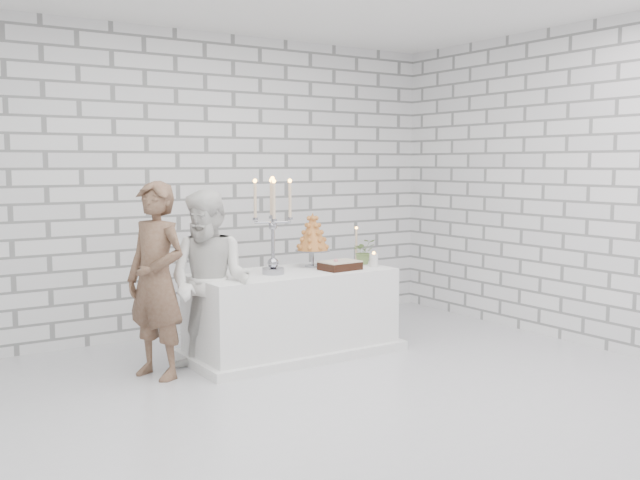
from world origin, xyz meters
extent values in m
cube|color=silver|center=(0.00, 0.00, 0.00)|extent=(6.00, 5.00, 0.01)
cube|color=white|center=(0.00, 2.50, 1.50)|extent=(6.00, 0.01, 3.00)
cube|color=white|center=(3.00, 0.00, 1.50)|extent=(0.01, 5.00, 3.00)
cube|color=white|center=(0.54, 1.23, 0.38)|extent=(1.80, 0.80, 0.75)
imported|color=brown|center=(-0.72, 1.22, 0.78)|extent=(0.58, 0.68, 1.57)
imported|color=white|center=(-0.31, 1.09, 0.75)|extent=(0.90, 0.92, 1.49)
cube|color=black|center=(0.95, 1.06, 0.79)|extent=(0.36, 0.27, 0.08)
cylinder|color=white|center=(1.32, 1.05, 0.81)|extent=(0.10, 0.10, 0.12)
cylinder|color=beige|center=(1.39, 1.42, 0.91)|extent=(0.07, 0.07, 0.32)
imported|color=#5B793B|center=(1.35, 1.24, 0.87)|extent=(0.27, 0.25, 0.24)
camera|label=1|loc=(-2.72, -4.19, 1.71)|focal=40.37mm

